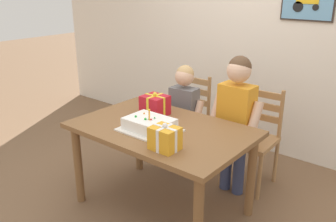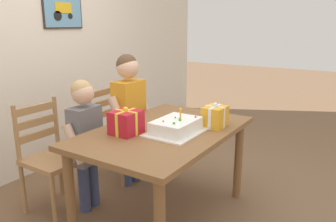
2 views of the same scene
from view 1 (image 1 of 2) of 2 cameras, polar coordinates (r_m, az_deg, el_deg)
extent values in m
plane|color=brown|center=(3.20, -0.94, -14.98)|extent=(20.00, 20.00, 0.00)
cube|color=silver|center=(4.07, 14.40, 11.79)|extent=(6.40, 0.08, 2.60)
cube|color=#332823|center=(3.81, 21.39, 16.12)|extent=(0.51, 0.02, 0.39)
cube|color=#669EC6|center=(3.80, 21.35, 16.12)|extent=(0.48, 0.01, 0.36)
cylinder|color=black|center=(3.83, 19.97, 15.34)|extent=(0.10, 0.01, 0.10)
cylinder|color=black|center=(3.77, 22.44, 15.00)|extent=(0.06, 0.01, 0.06)
cube|color=brown|center=(2.85, -1.02, -2.93)|extent=(1.40, 0.91, 0.04)
cylinder|color=brown|center=(3.19, -14.11, -8.32)|extent=(0.07, 0.07, 0.70)
cylinder|color=brown|center=(3.63, -4.69, -4.16)|extent=(0.07, 0.07, 0.70)
cylinder|color=brown|center=(3.00, 13.10, -10.16)|extent=(0.07, 0.07, 0.70)
cube|color=white|center=(2.77, -2.96, -3.06)|extent=(0.44, 0.34, 0.01)
cube|color=white|center=(2.75, -2.97, -2.08)|extent=(0.36, 0.26, 0.09)
cylinder|color=orange|center=(2.69, -2.93, -0.78)|extent=(0.01, 0.01, 0.07)
sphere|color=yellow|center=(2.67, -2.95, 0.13)|extent=(0.02, 0.02, 0.02)
sphere|color=green|center=(2.71, -3.02, -1.29)|extent=(0.01, 0.01, 0.01)
sphere|color=red|center=(2.70, -2.71, -1.33)|extent=(0.01, 0.01, 0.01)
sphere|color=green|center=(2.77, -5.16, -0.87)|extent=(0.02, 0.02, 0.02)
sphere|color=green|center=(2.73, -2.13, -1.08)|extent=(0.01, 0.01, 0.01)
sphere|color=green|center=(2.71, -3.62, -1.28)|extent=(0.02, 0.02, 0.02)
sphere|color=purple|center=(2.59, -2.33, -2.28)|extent=(0.02, 0.02, 0.02)
sphere|color=orange|center=(2.82, -3.82, -0.38)|extent=(0.01, 0.01, 0.01)
cube|color=red|center=(3.08, -2.08, 0.91)|extent=(0.20, 0.19, 0.17)
cube|color=yellow|center=(3.08, -2.08, 0.91)|extent=(0.21, 0.02, 0.17)
cube|color=yellow|center=(3.08, -2.08, 0.91)|extent=(0.02, 0.20, 0.17)
sphere|color=yellow|center=(3.05, -2.11, 2.68)|extent=(0.04, 0.04, 0.04)
cube|color=gold|center=(2.44, -0.50, -4.37)|extent=(0.19, 0.15, 0.16)
cube|color=white|center=(2.44, -0.50, -4.37)|extent=(0.20, 0.02, 0.17)
cube|color=white|center=(2.44, -0.50, -4.37)|extent=(0.02, 0.16, 0.17)
sphere|color=white|center=(2.40, -0.51, -2.30)|extent=(0.04, 0.04, 0.04)
cube|color=#A87A4C|center=(3.76, 2.38, -1.63)|extent=(0.42, 0.42, 0.04)
cylinder|color=#A87A4C|center=(3.62, 2.93, -6.65)|extent=(0.04, 0.04, 0.43)
cylinder|color=#A87A4C|center=(3.83, -1.67, -5.06)|extent=(0.04, 0.04, 0.43)
cylinder|color=#A87A4C|center=(3.90, 6.25, -4.69)|extent=(0.04, 0.04, 0.43)
cylinder|color=#A87A4C|center=(4.10, 1.80, -3.33)|extent=(0.04, 0.04, 0.43)
cylinder|color=#A87A4C|center=(3.73, 6.53, 2.04)|extent=(0.04, 0.04, 0.45)
cylinder|color=#A87A4C|center=(3.94, 1.88, 3.11)|extent=(0.04, 0.04, 0.45)
cube|color=#A87A4C|center=(3.85, 4.12, 1.63)|extent=(0.36, 0.02, 0.06)
cube|color=#A87A4C|center=(3.82, 4.16, 3.24)|extent=(0.36, 0.02, 0.06)
cube|color=#A87A4C|center=(3.79, 4.20, 4.87)|extent=(0.36, 0.02, 0.06)
cube|color=#A87A4C|center=(3.40, 13.01, -4.62)|extent=(0.43, 0.43, 0.04)
cylinder|color=#A87A4C|center=(3.28, 14.33, -10.27)|extent=(0.04, 0.04, 0.43)
cylinder|color=#A87A4C|center=(3.42, 8.44, -8.53)|extent=(0.04, 0.04, 0.43)
cylinder|color=#A87A4C|center=(3.60, 16.77, -7.71)|extent=(0.04, 0.04, 0.43)
cylinder|color=#A87A4C|center=(3.72, 11.30, -6.24)|extent=(0.04, 0.04, 0.43)
cylinder|color=#A87A4C|center=(3.41, 17.56, -0.51)|extent=(0.04, 0.04, 0.45)
cylinder|color=#A87A4C|center=(3.54, 11.82, 0.76)|extent=(0.04, 0.04, 0.45)
cube|color=#A87A4C|center=(3.49, 14.54, -0.90)|extent=(0.36, 0.04, 0.06)
cube|color=#A87A4C|center=(3.45, 14.70, 0.84)|extent=(0.36, 0.04, 0.06)
cube|color=#A87A4C|center=(3.42, 14.86, 2.62)|extent=(0.36, 0.04, 0.06)
cylinder|color=#38426B|center=(3.32, 11.21, -9.13)|extent=(0.10, 0.10, 0.47)
cylinder|color=#38426B|center=(3.38, 9.24, -8.49)|extent=(0.10, 0.10, 0.47)
cube|color=orange|center=(3.14, 10.77, -0.64)|extent=(0.30, 0.19, 0.54)
cylinder|color=#E0B293|center=(3.04, 13.44, -1.93)|extent=(0.08, 0.23, 0.36)
cylinder|color=#E0B293|center=(3.21, 7.55, -0.37)|extent=(0.08, 0.23, 0.36)
sphere|color=#E0B293|center=(3.03, 11.24, 6.34)|extent=(0.20, 0.20, 0.20)
sphere|color=brown|center=(3.03, 11.37, 6.83)|extent=(0.19, 0.19, 0.19)
cylinder|color=#38426B|center=(3.60, 3.23, -6.92)|extent=(0.09, 0.09, 0.41)
cylinder|color=#38426B|center=(3.66, 1.68, -6.46)|extent=(0.09, 0.09, 0.41)
cube|color=slate|center=(3.45, 2.55, -0.08)|extent=(0.27, 0.18, 0.47)
cylinder|color=#E0B293|center=(3.35, 4.60, -1.02)|extent=(0.08, 0.20, 0.32)
cylinder|color=#E0B293|center=(3.52, 0.04, 0.05)|extent=(0.08, 0.20, 0.32)
sphere|color=#E0B293|center=(3.35, 2.64, 5.49)|extent=(0.18, 0.18, 0.18)
sphere|color=tan|center=(3.35, 2.74, 5.89)|extent=(0.17, 0.17, 0.17)
camera|label=2|loc=(3.78, -41.22, 10.51)|focal=35.59mm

